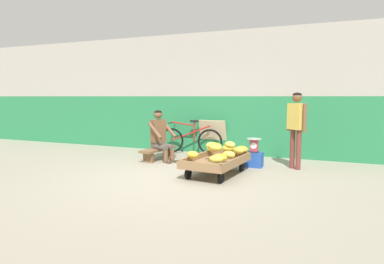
{
  "coord_description": "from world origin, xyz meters",
  "views": [
    {
      "loc": [
        2.59,
        -5.32,
        1.45
      ],
      "look_at": [
        0.09,
        0.78,
        0.75
      ],
      "focal_mm": 31.26,
      "sensor_mm": 36.0,
      "label": 1
    }
  ],
  "objects_px": {
    "weighing_scale": "(254,145)",
    "bicycle_near_left": "(190,140)",
    "sign_board": "(213,137)",
    "banana_cart": "(216,162)",
    "low_bench": "(159,151)",
    "customer_adult": "(296,122)",
    "vendor_seated": "(161,136)",
    "plastic_crate": "(254,160)"
  },
  "relations": [
    {
      "from": "weighing_scale",
      "to": "bicycle_near_left",
      "type": "height_order",
      "value": "bicycle_near_left"
    },
    {
      "from": "bicycle_near_left",
      "to": "sign_board",
      "type": "distance_m",
      "value": 0.59
    },
    {
      "from": "banana_cart",
      "to": "bicycle_near_left",
      "type": "distance_m",
      "value": 2.43
    },
    {
      "from": "low_bench",
      "to": "weighing_scale",
      "type": "height_order",
      "value": "weighing_scale"
    },
    {
      "from": "customer_adult",
      "to": "low_bench",
      "type": "bearing_deg",
      "value": -176.88
    },
    {
      "from": "sign_board",
      "to": "vendor_seated",
      "type": "bearing_deg",
      "value": -121.34
    },
    {
      "from": "low_bench",
      "to": "vendor_seated",
      "type": "bearing_deg",
      "value": -26.57
    },
    {
      "from": "banana_cart",
      "to": "customer_adult",
      "type": "bearing_deg",
      "value": 40.39
    },
    {
      "from": "low_bench",
      "to": "vendor_seated",
      "type": "xyz_separation_m",
      "value": [
        0.08,
        -0.04,
        0.37
      ]
    },
    {
      "from": "low_bench",
      "to": "plastic_crate",
      "type": "relative_size",
      "value": 3.14
    },
    {
      "from": "weighing_scale",
      "to": "bicycle_near_left",
      "type": "distance_m",
      "value": 2.11
    },
    {
      "from": "low_bench",
      "to": "customer_adult",
      "type": "height_order",
      "value": "customer_adult"
    },
    {
      "from": "vendor_seated",
      "to": "plastic_crate",
      "type": "bearing_deg",
      "value": 2.43
    },
    {
      "from": "low_bench",
      "to": "customer_adult",
      "type": "relative_size",
      "value": 0.74
    },
    {
      "from": "low_bench",
      "to": "weighing_scale",
      "type": "bearing_deg",
      "value": 1.29
    },
    {
      "from": "low_bench",
      "to": "sign_board",
      "type": "height_order",
      "value": "sign_board"
    },
    {
      "from": "vendor_seated",
      "to": "weighing_scale",
      "type": "distance_m",
      "value": 2.12
    },
    {
      "from": "plastic_crate",
      "to": "sign_board",
      "type": "xyz_separation_m",
      "value": [
        -1.31,
        1.24,
        0.28
      ]
    },
    {
      "from": "vendor_seated",
      "to": "sign_board",
      "type": "height_order",
      "value": "vendor_seated"
    },
    {
      "from": "low_bench",
      "to": "customer_adult",
      "type": "bearing_deg",
      "value": 3.12
    },
    {
      "from": "banana_cart",
      "to": "weighing_scale",
      "type": "height_order",
      "value": "weighing_scale"
    },
    {
      "from": "low_bench",
      "to": "vendor_seated",
      "type": "height_order",
      "value": "vendor_seated"
    },
    {
      "from": "sign_board",
      "to": "customer_adult",
      "type": "distance_m",
      "value": 2.46
    },
    {
      "from": "weighing_scale",
      "to": "low_bench",
      "type": "bearing_deg",
      "value": -178.71
    },
    {
      "from": "vendor_seated",
      "to": "customer_adult",
      "type": "distance_m",
      "value": 2.96
    },
    {
      "from": "banana_cart",
      "to": "bicycle_near_left",
      "type": "bearing_deg",
      "value": 124.02
    },
    {
      "from": "weighing_scale",
      "to": "bicycle_near_left",
      "type": "relative_size",
      "value": 0.18
    },
    {
      "from": "banana_cart",
      "to": "customer_adult",
      "type": "distance_m",
      "value": 1.85
    },
    {
      "from": "weighing_scale",
      "to": "customer_adult",
      "type": "distance_m",
      "value": 0.96
    },
    {
      "from": "low_bench",
      "to": "sign_board",
      "type": "distance_m",
      "value": 1.59
    },
    {
      "from": "weighing_scale",
      "to": "sign_board",
      "type": "bearing_deg",
      "value": 136.4
    },
    {
      "from": "low_bench",
      "to": "weighing_scale",
      "type": "xyz_separation_m",
      "value": [
        2.2,
        0.05,
        0.25
      ]
    },
    {
      "from": "banana_cart",
      "to": "plastic_crate",
      "type": "xyz_separation_m",
      "value": [
        0.49,
        0.99,
        -0.09
      ]
    },
    {
      "from": "low_bench",
      "to": "sign_board",
      "type": "xyz_separation_m",
      "value": [
        0.89,
        1.29,
        0.23
      ]
    },
    {
      "from": "plastic_crate",
      "to": "weighing_scale",
      "type": "xyz_separation_m",
      "value": [
        -0.0,
        -0.0,
        0.3
      ]
    },
    {
      "from": "plastic_crate",
      "to": "sign_board",
      "type": "distance_m",
      "value": 1.83
    },
    {
      "from": "banana_cart",
      "to": "weighing_scale",
      "type": "bearing_deg",
      "value": 63.71
    },
    {
      "from": "low_bench",
      "to": "plastic_crate",
      "type": "bearing_deg",
      "value": 1.32
    },
    {
      "from": "plastic_crate",
      "to": "bicycle_near_left",
      "type": "bearing_deg",
      "value": 151.21
    },
    {
      "from": "weighing_scale",
      "to": "sign_board",
      "type": "relative_size",
      "value": 0.35
    },
    {
      "from": "weighing_scale",
      "to": "customer_adult",
      "type": "relative_size",
      "value": 0.2
    },
    {
      "from": "vendor_seated",
      "to": "bicycle_near_left",
      "type": "relative_size",
      "value": 0.69
    }
  ]
}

